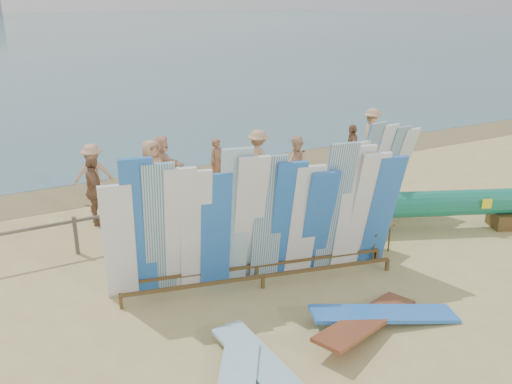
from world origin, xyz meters
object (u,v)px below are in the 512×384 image
vendor_table (373,239)px  flat_board_a (270,379)px  beachgoer_3 (93,173)px  beachgoer_extra_0 (372,133)px  main_surfboard_rack (259,223)px  flat_board_c (367,330)px  beachgoer_7 (217,163)px  beach_chair_left (182,206)px  beachgoer_6 (152,172)px  beachgoer_5 (162,163)px  beachgoer_10 (352,149)px  outrigger_canoe (429,205)px  beachgoer_9 (258,158)px  flat_board_d (384,322)px  stroller (215,202)px  beach_chair_right (200,199)px  beachgoer_8 (296,165)px  side_surfboard_rack (378,172)px  beachgoer_4 (94,191)px

vendor_table → flat_board_a: 4.98m
beachgoer_3 → beachgoer_extra_0: bearing=-173.5°
main_surfboard_rack → flat_board_c: size_ratio=2.20×
beachgoer_extra_0 → beachgoer_7: 6.26m
beach_chair_left → beachgoer_6: (-0.38, 1.21, 0.69)m
flat_board_a → beachgoer_5: size_ratio=1.57×
beachgoer_10 → flat_board_c: bearing=-12.3°
outrigger_canoe → beachgoer_extra_0: size_ratio=3.79×
flat_board_c → beachgoer_9: 8.03m
flat_board_d → beachgoer_9: beachgoer_9 is taller
main_surfboard_rack → stroller: (0.69, 3.71, -0.92)m
outrigger_canoe → flat_board_a: (-6.29, -3.06, -0.65)m
flat_board_c → beachgoer_extra_0: bearing=-60.7°
flat_board_c → beach_chair_right: beach_chair_right is taller
flat_board_a → beachgoer_8: (4.89, 7.03, 0.85)m
side_surfboard_rack → beachgoer_extra_0: 5.62m
beach_chair_right → main_surfboard_rack: bearing=-101.2°
side_surfboard_rack → beachgoer_5: side_surfboard_rack is taller
vendor_table → beachgoer_5: size_ratio=0.65×
beachgoer_7 → beachgoer_9: (1.13, -0.50, 0.12)m
beachgoer_5 → beachgoer_10: size_ratio=1.04×
beach_chair_right → beachgoer_7: (1.20, 1.45, 0.49)m
main_surfboard_rack → beachgoer_10: (6.18, 4.99, -0.50)m
stroller → beachgoer_10: beachgoer_10 is taller
flat_board_c → beach_chair_left: 6.68m
beach_chair_right → beachgoer_9: (2.33, 0.95, 0.61)m
vendor_table → beachgoer_9: bearing=70.3°
main_surfboard_rack → beachgoer_4: 5.18m
vendor_table → flat_board_a: vendor_table is taller
vendor_table → beachgoer_9: 5.42m
flat_board_d → beachgoer_7: beachgoer_7 is taller
stroller → beachgoer_8: size_ratio=0.59×
flat_board_d → beachgoer_extra_0: (6.73, 8.51, 0.91)m
vendor_table → flat_board_a: bearing=-167.6°
main_surfboard_rack → beachgoer_7: bearing=85.9°
beach_chair_left → stroller: 0.92m
beachgoer_extra_0 → beachgoer_8: beachgoer_extra_0 is taller
beachgoer_3 → beachgoer_8: size_ratio=0.99×
beachgoer_extra_0 → flat_board_c: bearing=-168.1°
beachgoer_7 → flat_board_c: bearing=-107.9°
side_surfboard_rack → flat_board_c: side_surfboard_rack is taller
stroller → flat_board_c: bearing=-112.2°
beachgoer_6 → beachgoer_3: bearing=122.1°
outrigger_canoe → beach_chair_left: 6.38m
outrigger_canoe → beachgoer_10: (1.18, 4.63, 0.17)m
stroller → beachgoer_7: (1.07, 2.14, 0.36)m
vendor_table → beachgoer_7: 6.02m
main_surfboard_rack → beachgoer_9: main_surfboard_rack is taller
beachgoer_8 → flat_board_d: bearing=8.8°
flat_board_c → flat_board_d: bearing=-105.3°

